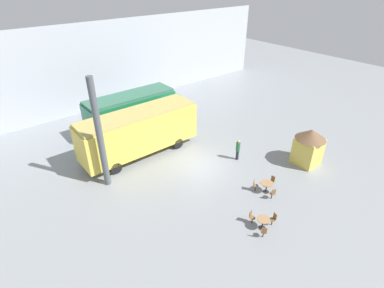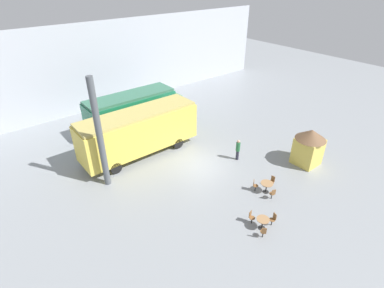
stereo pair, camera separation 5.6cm
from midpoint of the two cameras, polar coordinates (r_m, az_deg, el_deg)
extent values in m
plane|color=gray|center=(23.78, 1.75, -4.15)|extent=(80.00, 80.00, 0.00)
cube|color=#B2B7C1|center=(34.36, -16.11, 14.18)|extent=(44.00, 0.15, 9.00)
cube|color=#196B47|center=(28.65, -11.57, 6.17)|extent=(8.35, 2.67, 2.74)
cone|color=#196B47|center=(31.08, -3.25, 8.73)|extent=(1.88, 2.54, 2.54)
cube|color=#366B54|center=(28.08, -11.89, 8.94)|extent=(8.18, 2.46, 0.24)
cylinder|color=black|center=(29.40, -5.80, 4.04)|extent=(0.96, 0.12, 0.96)
cylinder|color=black|center=(31.37, -8.42, 5.64)|extent=(0.96, 0.12, 0.96)
cylinder|color=black|center=(27.34, -14.52, 0.98)|extent=(0.96, 0.12, 0.96)
cylinder|color=black|center=(29.45, -16.72, 2.88)|extent=(0.96, 0.12, 0.96)
cube|color=#E0C64C|center=(24.65, -10.11, 2.36)|extent=(9.79, 2.81, 2.94)
cube|color=tan|center=(23.95, -10.45, 5.71)|extent=(9.59, 2.59, 0.24)
cylinder|color=black|center=(25.79, -2.65, 0.08)|extent=(0.93, 0.12, 0.93)
cylinder|color=black|center=(27.74, -5.98, 2.28)|extent=(0.93, 0.12, 0.93)
cylinder|color=black|center=(23.38, -14.30, -4.53)|extent=(0.93, 0.12, 0.93)
cylinder|color=black|center=(25.51, -16.99, -1.75)|extent=(0.93, 0.12, 0.93)
cylinder|color=black|center=(21.83, 13.79, -8.80)|extent=(0.44, 0.44, 0.02)
cylinder|color=black|center=(21.60, 13.91, -8.04)|extent=(0.08, 0.08, 0.73)
cylinder|color=#9E754C|center=(21.37, 14.03, -7.25)|extent=(0.86, 0.86, 0.03)
cylinder|color=black|center=(19.20, 13.10, -15.30)|extent=(0.44, 0.44, 0.02)
cylinder|color=black|center=(18.95, 13.23, -14.54)|extent=(0.08, 0.08, 0.69)
cylinder|color=#9E754C|center=(18.70, 13.36, -13.76)|extent=(0.78, 0.78, 0.03)
cylinder|color=black|center=(21.24, 14.86, -9.54)|extent=(0.06, 0.06, 0.42)
cylinder|color=brown|center=(21.10, 14.94, -9.08)|extent=(0.36, 0.36, 0.03)
cube|color=brown|center=(20.87, 15.25, -8.85)|extent=(0.28, 0.14, 0.42)
cylinder|color=black|center=(22.24, 14.78, -7.47)|extent=(0.06, 0.06, 0.42)
cylinder|color=brown|center=(22.10, 14.86, -7.00)|extent=(0.36, 0.36, 0.03)
cube|color=brown|center=(22.08, 15.12, -6.35)|extent=(0.09, 0.29, 0.42)
cylinder|color=black|center=(21.65, 11.91, -8.22)|extent=(0.06, 0.06, 0.42)
cylinder|color=brown|center=(21.52, 11.97, -7.75)|extent=(0.36, 0.36, 0.03)
cube|color=brown|center=(21.37, 11.63, -7.24)|extent=(0.25, 0.21, 0.42)
cylinder|color=black|center=(19.23, 11.28, -14.08)|extent=(0.06, 0.06, 0.42)
cylinder|color=brown|center=(19.08, 11.35, -13.60)|extent=(0.36, 0.36, 0.03)
cube|color=brown|center=(18.97, 11.01, -12.93)|extent=(0.29, 0.11, 0.42)
cylinder|color=black|center=(18.58, 13.32, -16.38)|extent=(0.06, 0.06, 0.42)
cylinder|color=brown|center=(18.42, 13.40, -15.90)|extent=(0.36, 0.36, 0.03)
cube|color=brown|center=(18.15, 13.52, -15.76)|extent=(0.23, 0.24, 0.42)
cylinder|color=black|center=(19.39, 14.90, -14.21)|extent=(0.06, 0.06, 0.42)
cylinder|color=brown|center=(19.23, 14.99, -13.73)|extent=(0.36, 0.36, 0.03)
cube|color=brown|center=(19.16, 15.46, -13.10)|extent=(0.12, 0.29, 0.42)
cylinder|color=#262633|center=(24.59, 8.56, -2.07)|extent=(0.24, 0.24, 0.83)
cylinder|color=#266638|center=(24.18, 8.70, -0.50)|extent=(0.34, 0.34, 0.74)
sphere|color=tan|center=(23.93, 8.79, 0.50)|extent=(0.24, 0.24, 0.24)
cube|color=#DBC151|center=(25.20, 21.08, -1.27)|extent=(1.80, 1.80, 2.20)
cone|color=brown|center=(24.49, 21.72, 1.71)|extent=(2.34, 2.34, 0.80)
cylinder|color=#4C5156|center=(20.68, -17.28, 1.61)|extent=(0.44, 0.44, 8.00)
camera|label=1|loc=(0.03, -90.07, -0.04)|focal=28.00mm
camera|label=2|loc=(0.03, 89.93, 0.04)|focal=28.00mm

